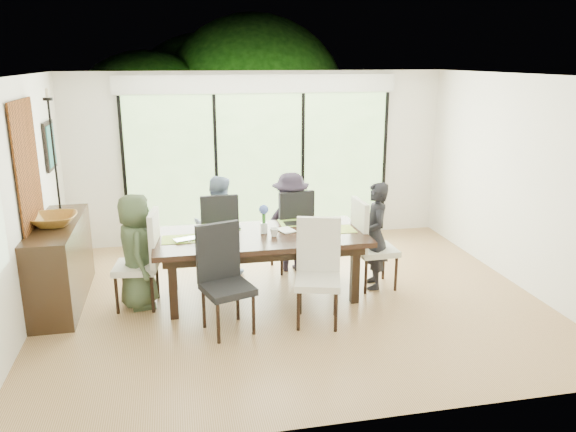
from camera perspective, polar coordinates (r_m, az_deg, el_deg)
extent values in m
cube|color=brown|center=(7.06, 0.41, -8.42)|extent=(6.00, 5.00, 0.01)
cube|color=white|center=(6.44, 0.46, 14.15)|extent=(6.00, 5.00, 0.01)
cube|color=white|center=(9.04, -2.91, 5.97)|extent=(6.00, 0.02, 2.70)
cube|color=silver|center=(4.30, 7.48, -5.33)|extent=(6.00, 0.02, 2.70)
cube|color=beige|center=(6.69, -25.68, 0.90)|extent=(0.02, 5.00, 2.70)
cube|color=silver|center=(7.81, 22.62, 3.20)|extent=(0.02, 5.00, 2.70)
cube|color=#598C3F|center=(9.02, -2.86, 4.99)|extent=(4.20, 0.02, 2.30)
cube|color=white|center=(8.86, -2.96, 13.26)|extent=(4.40, 0.06, 0.28)
cube|color=black|center=(8.95, -16.30, 4.27)|extent=(0.05, 0.04, 2.30)
cube|color=black|center=(8.94, -7.30, 4.77)|extent=(0.05, 0.04, 2.30)
cube|color=black|center=(9.15, 1.51, 5.15)|extent=(0.05, 0.04, 2.30)
cube|color=black|center=(9.56, 9.75, 5.39)|extent=(0.05, 0.04, 2.30)
cube|color=brown|center=(10.22, -3.57, -0.95)|extent=(6.00, 1.80, 0.10)
cube|color=#553324|center=(10.83, -4.23, 3.28)|extent=(6.00, 0.08, 0.06)
sphere|color=#14380F|center=(11.59, -13.93, 8.16)|extent=(3.20, 3.20, 3.20)
sphere|color=#14380F|center=(12.27, -3.47, 10.68)|extent=(4.00, 4.00, 4.00)
sphere|color=#14380F|center=(11.95, 5.80, 7.88)|extent=(2.80, 2.80, 2.80)
sphere|color=#14380F|center=(12.88, -8.39, 9.98)|extent=(3.60, 3.60, 3.60)
cube|color=black|center=(6.88, -2.79, -2.13)|extent=(2.58, 1.18, 0.06)
cube|color=black|center=(6.91, -2.78, -2.90)|extent=(2.36, 0.97, 0.11)
cube|color=black|center=(6.55, -11.60, -7.18)|extent=(0.10, 0.10, 0.74)
cube|color=black|center=(6.86, 6.81, -5.85)|extent=(0.10, 0.10, 0.74)
cube|color=black|center=(7.35, -11.66, -4.60)|extent=(0.10, 0.10, 0.74)
cube|color=black|center=(7.63, 4.79, -3.53)|extent=(0.10, 0.10, 0.74)
imported|color=#3D4D33|center=(6.85, -15.13, -3.47)|extent=(0.47, 0.68, 1.39)
imported|color=black|center=(7.27, 8.83, -1.99)|extent=(0.48, 0.69, 1.39)
imported|color=#7E93B6|center=(7.64, -7.09, -1.03)|extent=(0.72, 0.55, 1.39)
imported|color=#231C2A|center=(7.78, 0.27, -0.60)|extent=(0.66, 0.42, 1.39)
cube|color=#A4C747|center=(6.80, -10.74, -2.31)|extent=(0.47, 0.34, 0.01)
cube|color=#A4BB42|center=(7.07, 4.83, -1.38)|extent=(0.47, 0.34, 0.01)
cube|color=#91C747|center=(7.20, -6.83, -1.11)|extent=(0.47, 0.34, 0.01)
cube|color=#85B33F|center=(7.34, 0.96, -0.66)|extent=(0.47, 0.34, 0.01)
cube|color=white|center=(6.53, -7.17, -2.92)|extent=(0.47, 0.34, 0.01)
cube|color=black|center=(7.16, -6.00, -1.11)|extent=(0.28, 0.19, 0.01)
cube|color=black|center=(7.28, 0.66, -0.73)|extent=(0.26, 0.18, 0.01)
cube|color=white|center=(6.96, 2.97, -1.63)|extent=(0.32, 0.24, 0.00)
cube|color=white|center=(6.52, -7.17, -2.78)|extent=(0.28, 0.28, 0.03)
cube|color=#C16716|center=(6.52, -7.18, -2.62)|extent=(0.21, 0.21, 0.02)
cylinder|color=silver|center=(6.91, -2.46, -1.22)|extent=(0.09, 0.09, 0.13)
cylinder|color=#337226|center=(6.87, -2.47, -0.19)|extent=(0.04, 0.04, 0.17)
sphere|color=#4F68C7|center=(6.84, -2.48, 0.67)|extent=(0.12, 0.12, 0.12)
imported|color=silver|center=(6.70, -9.87, -2.44)|extent=(0.41, 0.34, 0.03)
imported|color=white|center=(6.93, -8.72, -1.44)|extent=(0.16, 0.16, 0.10)
imported|color=white|center=(6.78, -1.42, -1.66)|extent=(0.13, 0.13, 0.10)
imported|color=white|center=(7.11, 3.46, -0.85)|extent=(0.16, 0.16, 0.10)
imported|color=white|center=(6.95, -0.83, -1.56)|extent=(0.24, 0.28, 0.02)
cube|color=black|center=(7.33, -22.12, -4.42)|extent=(0.50, 1.78, 1.00)
imported|color=brown|center=(7.07, -22.73, -0.38)|extent=(0.53, 0.53, 0.13)
cylinder|color=black|center=(7.51, -22.08, 0.25)|extent=(0.11, 0.11, 0.04)
cylinder|color=black|center=(7.37, -22.64, 5.52)|extent=(0.03, 0.03, 1.39)
cylinder|color=black|center=(7.29, -23.22, 10.87)|extent=(0.11, 0.11, 0.03)
cylinder|color=silver|center=(7.29, -23.28, 11.39)|extent=(0.04, 0.04, 0.11)
cube|color=brown|center=(6.99, -24.96, 4.52)|extent=(0.02, 1.00, 1.50)
cube|color=black|center=(8.23, -23.04, 6.59)|extent=(0.03, 0.55, 0.65)
cube|color=#184F4D|center=(8.23, -22.91, 6.60)|extent=(0.01, 0.45, 0.55)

